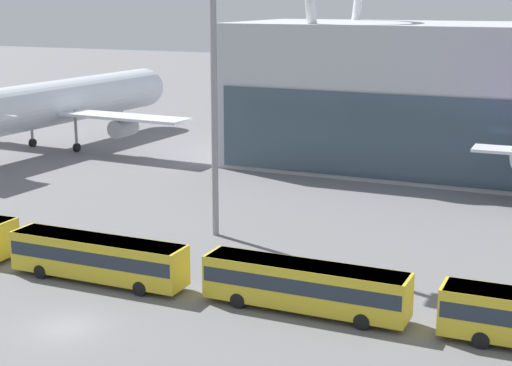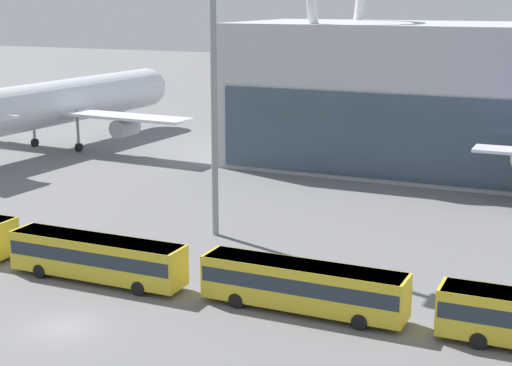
{
  "view_description": "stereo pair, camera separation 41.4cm",
  "coord_description": "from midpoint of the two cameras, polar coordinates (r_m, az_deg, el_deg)",
  "views": [
    {
      "loc": [
        28.33,
        -35.38,
        19.35
      ],
      "look_at": [
        1.86,
        23.78,
        4.0
      ],
      "focal_mm": 55.0,
      "sensor_mm": 36.0,
      "label": 1
    },
    {
      "loc": [
        28.71,
        -35.21,
        19.35
      ],
      "look_at": [
        1.86,
        23.78,
        4.0
      ],
      "focal_mm": 55.0,
      "sensor_mm": 36.0,
      "label": 2
    }
  ],
  "objects": [
    {
      "name": "shuttle_bus_1",
      "position": [
        55.81,
        -11.3,
        -5.21
      ],
      "size": [
        13.24,
        2.67,
        3.15
      ],
      "rotation": [
        0.0,
        0.0,
        0.01
      ],
      "color": "gold",
      "rests_on": "ground_plane"
    },
    {
      "name": "ground_plane",
      "position": [
        49.33,
        -13.51,
        -10.16
      ],
      "size": [
        440.0,
        440.0,
        0.0
      ],
      "primitive_type": "plane",
      "color": "slate"
    },
    {
      "name": "floodlight_mast",
      "position": [
        63.03,
        -2.95,
        11.74
      ],
      "size": [
        2.55,
        2.55,
        26.39
      ],
      "color": "gray",
      "rests_on": "ground_plane"
    },
    {
      "name": "shuttle_bus_2",
      "position": [
        49.62,
        3.67,
        -7.35
      ],
      "size": [
        13.24,
        2.65,
        3.15
      ],
      "rotation": [
        0.0,
        0.0,
        -0.0
      ],
      "color": "gold",
      "rests_on": "ground_plane"
    },
    {
      "name": "airliner_at_gate_near",
      "position": [
        106.06,
        -13.98,
        5.72
      ],
      "size": [
        40.11,
        44.35,
        15.93
      ],
      "rotation": [
        0.0,
        0.0,
        1.52
      ],
      "color": "silver",
      "rests_on": "ground_plane"
    }
  ]
}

